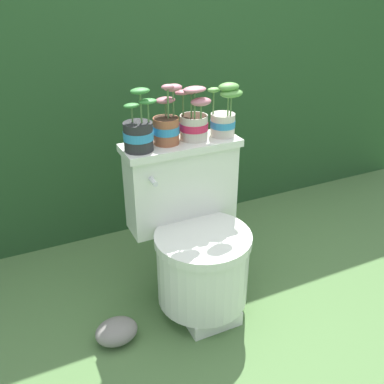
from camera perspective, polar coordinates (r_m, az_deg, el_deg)
The scene contains 8 objects.
ground_plane at distance 2.02m, azimuth 3.49°, elevation -14.04°, with size 12.00×12.00×0.00m, color #4C703D.
hedge_backdrop at distance 2.64m, azimuth -8.22°, elevation 14.36°, with size 3.66×0.80×1.50m.
toilet at distance 1.82m, azimuth 0.42°, elevation -6.34°, with size 0.49×0.50×0.71m.
potted_plant_left at distance 1.66m, azimuth -7.15°, elevation 7.92°, with size 0.13×0.12×0.24m.
potted_plant_midleft at distance 1.72m, azimuth -3.42°, elevation 8.98°, with size 0.13×0.11×0.24m.
potted_plant_middle at distance 1.76m, azimuth 0.26°, elevation 9.51°, with size 0.13×0.14×0.23m.
potted_plant_midright at distance 1.80m, azimuth 4.29°, elevation 10.09°, with size 0.12×0.13×0.23m.
garden_stone at distance 1.83m, azimuth -10.03°, elevation -17.83°, with size 0.17×0.14×0.09m.
Camera 1 is at (-0.75, -1.32, 1.33)m, focal length 40.00 mm.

